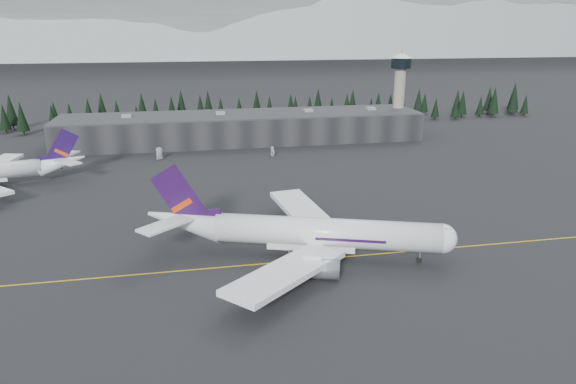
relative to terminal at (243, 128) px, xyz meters
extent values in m
plane|color=black|center=(0.00, -125.00, -6.30)|extent=(1400.00, 1400.00, 0.00)
cube|color=gold|center=(0.00, -127.00, -6.29)|extent=(400.00, 0.40, 0.02)
cube|color=black|center=(0.00, 0.00, -0.30)|extent=(160.00, 30.00, 12.00)
cube|color=#333335|center=(0.00, 0.00, 6.00)|extent=(160.00, 30.00, 0.60)
cylinder|color=gray|center=(75.00, 3.00, 9.70)|extent=(5.20, 5.20, 32.00)
cylinder|color=black|center=(75.00, 3.00, 26.95)|extent=(9.20, 9.20, 4.50)
cone|color=silver|center=(75.00, 3.00, 30.40)|extent=(10.00, 10.00, 2.00)
cube|color=black|center=(0.00, 37.00, 1.20)|extent=(360.00, 20.00, 15.00)
cylinder|color=white|center=(4.50, -126.26, -0.33)|extent=(49.40, 22.28, 6.52)
sphere|color=white|center=(28.15, -134.31, -0.33)|extent=(6.52, 6.52, 6.52)
cone|color=white|center=(-26.35, -115.75, 0.65)|extent=(19.38, 12.05, 9.44)
cube|color=white|center=(3.76, -108.22, -2.06)|extent=(13.44, 31.43, 2.79)
cylinder|color=gray|center=(8.00, -115.98, -3.91)|extent=(8.01, 6.18, 4.13)
cube|color=white|center=(-7.10, -140.10, -2.06)|extent=(28.14, 27.17, 2.79)
cylinder|color=gray|center=(1.00, -136.54, -3.91)|extent=(8.01, 6.18, 4.13)
cube|color=#280D40|center=(-26.86, -115.58, 6.19)|extent=(13.20, 4.95, 16.18)
cube|color=#C4380B|center=(-26.66, -115.65, 4.56)|extent=(5.21, 2.28, 3.98)
cube|color=white|center=(-26.31, -108.88, 2.17)|extent=(7.11, 12.67, 0.54)
cube|color=white|center=(-30.51, -121.22, 2.17)|extent=(12.21, 11.55, 0.54)
cylinder|color=black|center=(24.04, -132.91, -4.67)|extent=(0.54, 0.54, 3.26)
cylinder|color=black|center=(-1.12, -119.18, -4.67)|extent=(0.54, 0.54, 3.26)
cylinder|color=black|center=(-4.28, -128.43, -4.67)|extent=(0.54, 0.54, 3.26)
cone|color=white|center=(-66.81, -49.35, -0.33)|extent=(16.49, 8.78, 8.10)
cube|color=#200E44|center=(-66.36, -49.25, 4.42)|extent=(11.64, 2.95, 13.89)
cube|color=#CE3E0C|center=(-66.54, -49.29, 3.02)|extent=(4.55, 1.47, 3.42)
cube|color=white|center=(-63.81, -54.42, 0.97)|extent=(10.00, 10.42, 0.47)
cube|color=white|center=(-66.17, -43.49, 0.97)|extent=(7.13, 11.05, 0.47)
imported|color=white|center=(-36.09, -27.40, -5.60)|extent=(4.18, 5.53, 1.40)
imported|color=silver|center=(8.40, -30.71, -5.61)|extent=(4.36, 3.17, 1.38)
camera|label=1|loc=(-24.15, -228.32, 43.27)|focal=32.00mm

